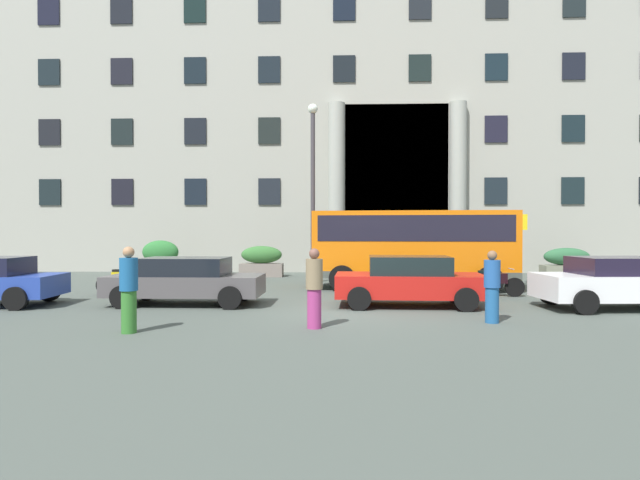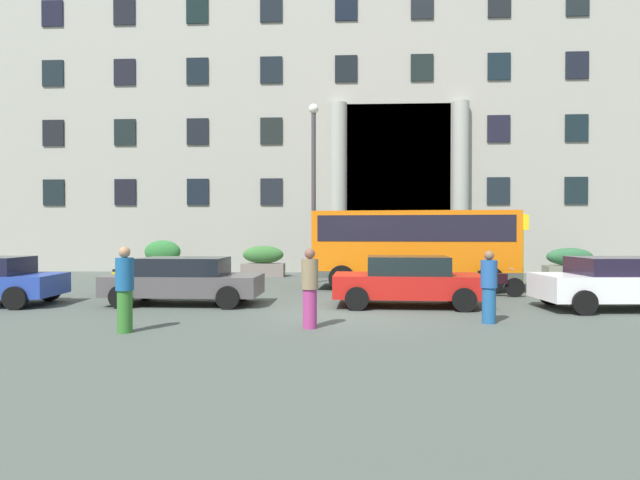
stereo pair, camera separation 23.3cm
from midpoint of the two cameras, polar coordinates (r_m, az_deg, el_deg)
ground_plane at (r=13.78m, az=3.28°, el=-7.91°), size 80.00×64.00×0.12m
office_building_facade at (r=31.92m, az=3.05°, el=13.97°), size 37.68×9.67×18.56m
orange_minibus at (r=19.28m, az=10.34°, el=-0.28°), size 7.20×3.05×2.78m
bus_stop_sign at (r=21.64m, az=21.30°, el=-0.15°), size 0.44×0.08×2.72m
hedge_planter_east at (r=24.78m, az=15.52°, el=-2.12°), size 1.67×0.89×1.58m
hedge_planter_entrance_right at (r=23.93m, az=2.05°, el=-2.09°), size 1.48×0.84×1.67m
hedge_planter_far_west at (r=26.49m, az=25.54°, el=-2.25°), size 2.15×0.92×1.32m
hedge_planter_far_east at (r=24.32m, az=-5.88°, el=-2.35°), size 1.95×0.80×1.40m
hedge_planter_west at (r=25.53m, az=-16.36°, el=-1.95°), size 1.76×0.85×1.65m
parked_estate_mid at (r=14.76m, az=9.86°, el=-4.32°), size 4.10×2.15×1.38m
parked_hatchback_near at (r=16.05m, az=29.99°, el=-3.99°), size 4.30×2.26×1.38m
parked_compact_extra at (r=15.40m, az=-13.98°, el=-4.21°), size 4.28×2.02×1.32m
motorcycle_far_end at (r=17.55m, az=18.32°, el=-4.36°), size 1.97×0.55×0.89m
scooter_by_planter at (r=18.46m, az=-19.90°, el=-4.11°), size 2.02×0.55×0.89m
pedestrian_child_trailing at (r=11.23m, az=-0.51°, el=-5.21°), size 0.36×0.36×1.70m
pedestrian_woman_dark_dress at (r=11.42m, az=-19.76°, el=-5.00°), size 0.36×0.36×1.75m
pedestrian_man_red_shirt at (r=12.48m, az=18.27°, el=-4.82°), size 0.36×0.36×1.63m
lamppost_plaza_centre at (r=21.40m, az=-0.38°, el=6.69°), size 0.40×0.40×7.19m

